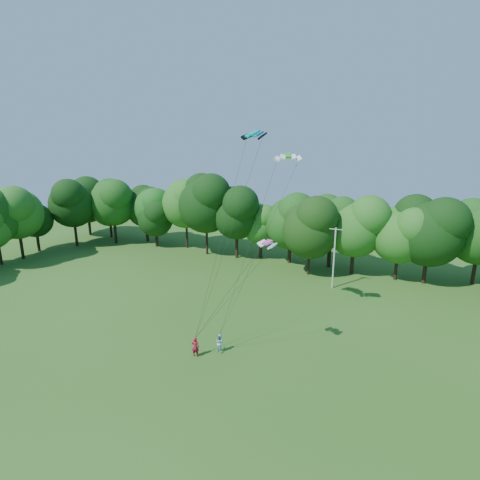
% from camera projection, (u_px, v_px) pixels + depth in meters
% --- Properties ---
extents(ground, '(160.00, 160.00, 0.00)m').
position_uv_depth(ground, '(166.00, 421.00, 25.12)').
color(ground, '#2F5C19').
rests_on(ground, ground).
extents(utility_pole, '(1.59, 0.20, 7.97)m').
position_uv_depth(utility_pole, '(334.00, 257.00, 47.28)').
color(utility_pole, '#BABBB2').
rests_on(utility_pole, ground).
extents(kite_flyer_left, '(0.74, 0.56, 1.83)m').
position_uv_depth(kite_flyer_left, '(195.00, 347.00, 32.59)').
color(kite_flyer_left, maroon).
rests_on(kite_flyer_left, ground).
extents(kite_flyer_right, '(1.00, 0.90, 1.69)m').
position_uv_depth(kite_flyer_right, '(220.00, 343.00, 33.40)').
color(kite_flyer_right, '#B2D1F7').
rests_on(kite_flyer_right, ground).
extents(kite_teal, '(2.64, 1.85, 0.56)m').
position_uv_depth(kite_teal, '(255.00, 133.00, 33.87)').
color(kite_teal, '#0598A7').
rests_on(kite_teal, ground).
extents(kite_green, '(2.66, 1.89, 0.48)m').
position_uv_depth(kite_green, '(288.00, 156.00, 33.87)').
color(kite_green, green).
rests_on(kite_green, ground).
extents(kite_pink, '(1.78, 1.32, 0.33)m').
position_uv_depth(kite_pink, '(267.00, 242.00, 29.78)').
color(kite_pink, '#E23EA1').
rests_on(kite_pink, ground).
extents(tree_back_west, '(8.13, 8.13, 11.82)m').
position_uv_depth(tree_back_west, '(155.00, 204.00, 67.50)').
color(tree_back_west, '#372816').
rests_on(tree_back_west, ground).
extents(tree_back_center, '(8.38, 8.38, 12.19)m').
position_uv_depth(tree_back_center, '(311.00, 222.00, 51.36)').
color(tree_back_center, black).
rests_on(tree_back_center, ground).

